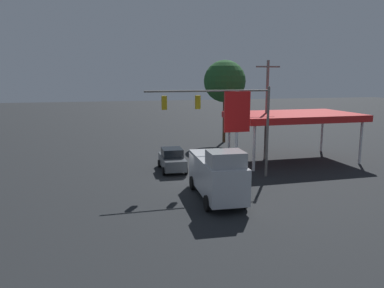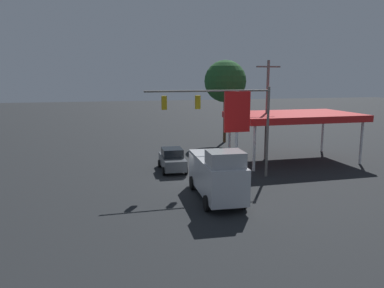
{
  "view_description": "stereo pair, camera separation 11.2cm",
  "coord_description": "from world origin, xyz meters",
  "px_view_note": "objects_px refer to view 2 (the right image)",
  "views": [
    {
      "loc": [
        7.24,
        25.58,
        7.91
      ],
      "look_at": [
        0.0,
        -2.0,
        2.77
      ],
      "focal_mm": 35.0,
      "sensor_mm": 36.0,
      "label": 1
    },
    {
      "loc": [
        7.13,
        25.61,
        7.91
      ],
      "look_at": [
        0.0,
        -2.0,
        2.77
      ],
      "focal_mm": 35.0,
      "sensor_mm": 36.0,
      "label": 2
    }
  ],
  "objects_px": {
    "sedan_waiting": "(172,160)",
    "delivery_truck": "(217,174)",
    "traffic_signal_assembly": "(224,110)",
    "price_sign": "(237,117)",
    "utility_pole": "(267,108)",
    "street_tree": "(225,81)"
  },
  "relations": [
    {
      "from": "traffic_signal_assembly",
      "to": "price_sign",
      "type": "height_order",
      "value": "traffic_signal_assembly"
    },
    {
      "from": "price_sign",
      "to": "street_tree",
      "type": "distance_m",
      "value": 16.99
    },
    {
      "from": "price_sign",
      "to": "delivery_truck",
      "type": "bearing_deg",
      "value": 55.17
    },
    {
      "from": "sedan_waiting",
      "to": "delivery_truck",
      "type": "relative_size",
      "value": 0.65
    },
    {
      "from": "sedan_waiting",
      "to": "delivery_truck",
      "type": "bearing_deg",
      "value": 11.45
    },
    {
      "from": "utility_pole",
      "to": "sedan_waiting",
      "type": "xyz_separation_m",
      "value": [
        9.66,
        2.12,
        -4.05
      ]
    },
    {
      "from": "price_sign",
      "to": "delivery_truck",
      "type": "relative_size",
      "value": 0.99
    },
    {
      "from": "utility_pole",
      "to": "delivery_truck",
      "type": "height_order",
      "value": "utility_pole"
    },
    {
      "from": "utility_pole",
      "to": "delivery_truck",
      "type": "bearing_deg",
      "value": 50.91
    },
    {
      "from": "utility_pole",
      "to": "price_sign",
      "type": "relative_size",
      "value": 1.38
    },
    {
      "from": "traffic_signal_assembly",
      "to": "sedan_waiting",
      "type": "xyz_separation_m",
      "value": [
        3.28,
        -3.73,
        -4.47
      ]
    },
    {
      "from": "sedan_waiting",
      "to": "utility_pole",
      "type": "bearing_deg",
      "value": 104.88
    },
    {
      "from": "utility_pole",
      "to": "street_tree",
      "type": "xyz_separation_m",
      "value": [
        0.64,
        -10.14,
        2.36
      ]
    },
    {
      "from": "sedan_waiting",
      "to": "traffic_signal_assembly",
      "type": "bearing_deg",
      "value": 43.87
    },
    {
      "from": "traffic_signal_assembly",
      "to": "price_sign",
      "type": "distance_m",
      "value": 1.14
    },
    {
      "from": "traffic_signal_assembly",
      "to": "utility_pole",
      "type": "distance_m",
      "value": 8.67
    },
    {
      "from": "utility_pole",
      "to": "sedan_waiting",
      "type": "bearing_deg",
      "value": 12.36
    },
    {
      "from": "delivery_truck",
      "to": "traffic_signal_assembly",
      "type": "bearing_deg",
      "value": 159.12
    },
    {
      "from": "utility_pole",
      "to": "street_tree",
      "type": "height_order",
      "value": "street_tree"
    },
    {
      "from": "traffic_signal_assembly",
      "to": "delivery_truck",
      "type": "distance_m",
      "value": 6.15
    },
    {
      "from": "sedan_waiting",
      "to": "price_sign",
      "type": "bearing_deg",
      "value": 50.46
    },
    {
      "from": "traffic_signal_assembly",
      "to": "price_sign",
      "type": "relative_size",
      "value": 1.44
    }
  ]
}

